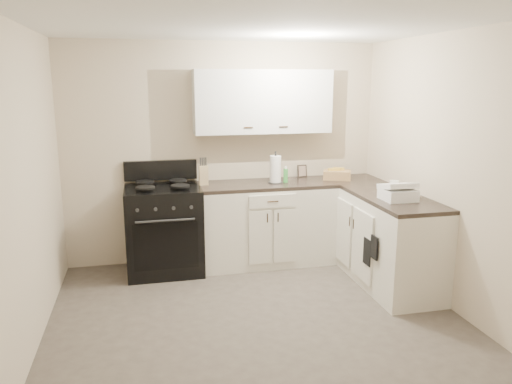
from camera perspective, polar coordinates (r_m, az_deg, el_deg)
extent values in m
plane|color=#473F38|center=(4.47, 0.44, -14.95)|extent=(3.60, 3.60, 0.00)
plane|color=white|center=(3.99, 0.50, 18.85)|extent=(3.60, 3.60, 0.00)
plane|color=beige|center=(5.79, -3.70, 4.44)|extent=(3.60, 0.00, 3.60)
plane|color=beige|center=(4.79, 21.91, 1.87)|extent=(0.00, 3.60, 3.60)
plane|color=beige|center=(4.03, -25.25, -0.28)|extent=(0.00, 3.60, 3.60)
plane|color=beige|center=(2.39, 10.64, -7.49)|extent=(3.60, 0.00, 3.60)
cube|color=silver|center=(5.75, 1.09, -3.74)|extent=(1.55, 0.60, 0.90)
cube|color=silver|center=(5.53, 13.67, -4.77)|extent=(0.60, 1.90, 0.90)
cube|color=black|center=(5.64, 1.11, 0.85)|extent=(1.55, 0.60, 0.04)
cube|color=black|center=(5.41, 13.92, -0.01)|extent=(0.60, 1.90, 0.04)
cube|color=silver|center=(5.67, 0.77, 10.29)|extent=(1.55, 0.30, 0.70)
cube|color=black|center=(5.57, -10.45, -4.40)|extent=(0.81, 0.69, 0.98)
cube|color=tan|center=(5.55, -6.02, 1.92)|extent=(0.10, 0.09, 0.21)
cylinder|color=white|center=(5.62, 2.23, 2.60)|extent=(0.15, 0.15, 0.31)
cylinder|color=green|center=(5.66, 3.41, 1.89)|extent=(0.06, 0.06, 0.16)
cube|color=black|center=(6.01, 5.29, 2.42)|extent=(0.12, 0.05, 0.15)
cube|color=tan|center=(5.91, 9.25, 1.94)|extent=(0.37, 0.32, 0.10)
cube|color=white|center=(5.00, 15.93, -0.27)|extent=(0.30, 0.28, 0.11)
cylinder|color=silver|center=(5.18, 15.49, 0.42)|extent=(0.10, 0.10, 0.15)
cube|color=black|center=(4.88, 13.36, -6.19)|extent=(0.02, 0.13, 0.22)
cube|color=black|center=(5.02, 12.62, -6.69)|extent=(0.02, 0.15, 0.26)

